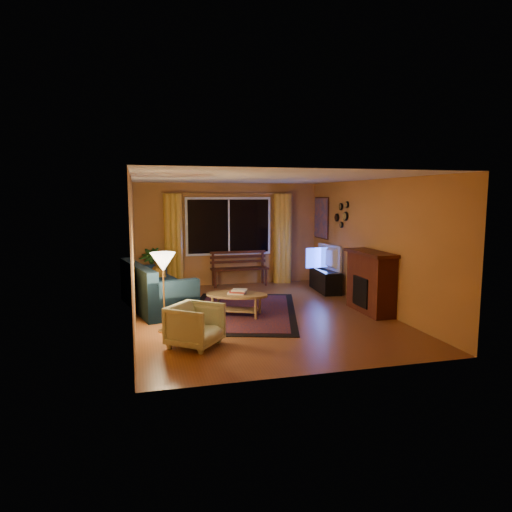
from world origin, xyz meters
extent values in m
cube|color=brown|center=(0.00, 0.00, -0.01)|extent=(4.50, 6.00, 0.02)
cube|color=white|center=(0.00, 0.00, 2.51)|extent=(4.50, 6.00, 0.02)
cube|color=#C57F3B|center=(0.00, 3.01, 1.25)|extent=(4.50, 0.02, 2.50)
cube|color=#C57F3B|center=(-2.26, 0.00, 1.25)|extent=(0.02, 6.00, 2.50)
cube|color=#C57F3B|center=(2.26, 0.00, 1.25)|extent=(0.02, 6.00, 2.50)
cube|color=black|center=(0.00, 2.94, 1.45)|extent=(2.00, 0.02, 1.30)
cylinder|color=#BF8C3F|center=(0.00, 2.90, 2.25)|extent=(3.20, 0.03, 0.03)
cylinder|color=gold|center=(-1.35, 2.88, 1.12)|extent=(0.36, 0.36, 2.24)
cylinder|color=gold|center=(1.35, 2.88, 1.12)|extent=(0.36, 0.36, 2.24)
cube|color=#39160B|center=(0.22, 2.75, 0.21)|extent=(1.40, 0.41, 0.42)
imported|color=#235B1E|center=(-1.89, 2.63, 0.49)|extent=(0.71, 0.71, 0.99)
cube|color=#13273B|center=(-1.83, 0.92, 0.45)|extent=(1.43, 2.36, 0.89)
imported|color=beige|center=(-1.40, -1.56, 0.34)|extent=(0.91, 0.91, 0.69)
cylinder|color=#BF8C3F|center=(-1.79, -0.72, 0.63)|extent=(0.28, 0.28, 1.27)
cube|color=maroon|center=(-0.29, 0.21, 0.01)|extent=(2.80, 3.57, 0.02)
cylinder|color=#9A7847|center=(-0.46, -0.05, 0.21)|extent=(1.52, 1.52, 0.42)
cube|color=black|center=(2.00, 1.62, 0.25)|extent=(0.49, 1.23, 0.50)
imported|color=black|center=(2.00, 1.62, 0.79)|extent=(0.24, 1.00, 0.57)
cube|color=maroon|center=(2.05, -0.40, 0.55)|extent=(0.40, 1.20, 1.10)
cube|color=#C8622C|center=(2.22, 2.45, 1.65)|extent=(0.04, 0.76, 0.96)
camera|label=1|loc=(-2.16, -8.02, 2.17)|focal=32.00mm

